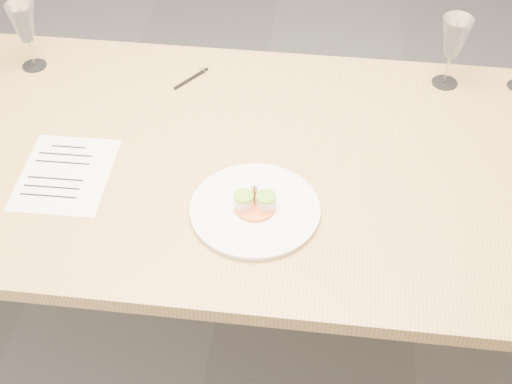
# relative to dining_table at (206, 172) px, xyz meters

# --- Properties ---
(ground) EXTENTS (7.00, 7.00, 0.00)m
(ground) POSITION_rel_dining_table_xyz_m (0.00, 0.00, -0.68)
(ground) COLOR slate
(ground) RESTS_ON ground
(dining_table) EXTENTS (2.40, 1.00, 0.75)m
(dining_table) POSITION_rel_dining_table_xyz_m (0.00, 0.00, 0.00)
(dining_table) COLOR tan
(dining_table) RESTS_ON ground
(dinner_plate) EXTENTS (0.32, 0.32, 0.08)m
(dinner_plate) POSITION_rel_dining_table_xyz_m (0.16, -0.20, 0.08)
(dinner_plate) COLOR white
(dinner_plate) RESTS_ON dining_table
(recipe_sheet) EXTENTS (0.23, 0.30, 0.00)m
(recipe_sheet) POSITION_rel_dining_table_xyz_m (-0.34, -0.12, 0.07)
(recipe_sheet) COLOR white
(recipe_sheet) RESTS_ON dining_table
(ballpoint_pen) EXTENTS (0.09, 0.12, 0.01)m
(ballpoint_pen) POSITION_rel_dining_table_xyz_m (-0.10, 0.32, 0.07)
(ballpoint_pen) COLOR black
(ballpoint_pen) RESTS_ON dining_table
(wine_glass_0) EXTENTS (0.08, 0.08, 0.21)m
(wine_glass_0) POSITION_rel_dining_table_xyz_m (-0.59, 0.34, 0.22)
(wine_glass_0) COLOR white
(wine_glass_0) RESTS_ON dining_table
(wine_glass_1) EXTENTS (0.09, 0.09, 0.22)m
(wine_glass_1) POSITION_rel_dining_table_xyz_m (0.65, 0.40, 0.22)
(wine_glass_1) COLOR white
(wine_glass_1) RESTS_ON dining_table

